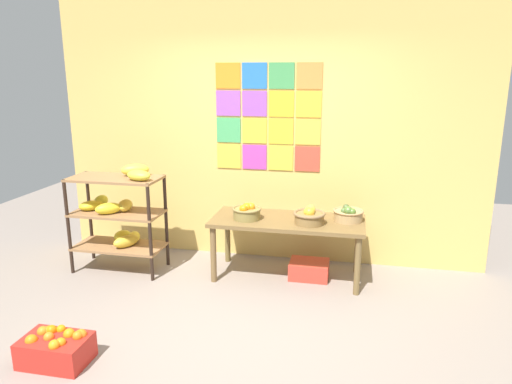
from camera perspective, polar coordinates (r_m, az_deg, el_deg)
ground at (r=4.08m, az=-3.29°, el=-16.27°), size 9.32×9.32×0.00m
back_wall_with_art at (r=5.20m, az=1.36°, el=7.38°), size 4.76×0.07×2.90m
banana_shelf_unit at (r=5.20m, az=-16.25°, el=-2.28°), size 0.95×0.50×1.15m
display_table at (r=4.82m, az=3.86°, el=-4.15°), size 1.55×0.67×0.63m
fruit_basket_centre at (r=4.77m, az=-1.12°, el=-2.44°), size 0.30×0.30×0.17m
fruit_basket_right at (r=4.66m, az=6.49°, el=-2.89°), size 0.32×0.32×0.18m
fruit_basket_back_right at (r=4.81m, az=11.12°, el=-2.66°), size 0.31×0.31×0.17m
produce_crate_under_table at (r=4.99m, az=6.45°, el=-9.32°), size 0.40×0.31×0.17m
orange_crate_foreground at (r=3.91m, az=-23.10°, el=-17.01°), size 0.48×0.32×0.25m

